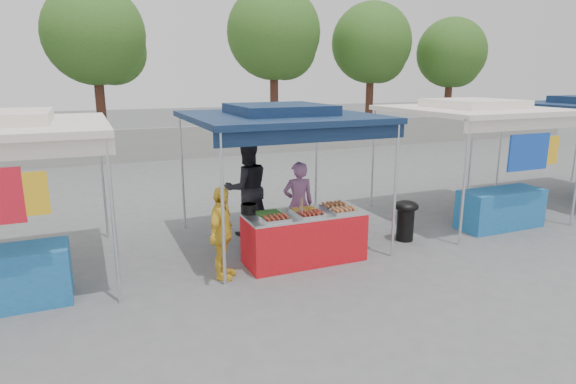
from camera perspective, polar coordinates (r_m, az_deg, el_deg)
name	(u,v)px	position (r m, az deg, el deg)	size (l,w,h in m)	color
ground_plane	(302,259)	(8.35, 1.63, -7.92)	(80.00, 80.00, 0.00)	slate
back_wall	(179,143)	(18.51, -12.80, 5.67)	(40.00, 0.25, 1.20)	gray
main_canopy	(280,116)	(8.69, -0.97, 9.03)	(3.20, 3.20, 2.57)	silver
neighbor_stall_right	(485,147)	(10.98, 22.30, 4.95)	(3.20, 3.20, 2.57)	silver
tree_1	(99,39)	(20.15, -21.50, 16.51)	(3.75, 3.73, 6.41)	#46261B
tree_2	(277,37)	(21.57, -1.37, 17.89)	(3.96, 3.96, 6.81)	#46261B
tree_3	(373,47)	(23.99, 10.10, 16.61)	(3.75, 3.73, 6.41)	#46261B
tree_4	(453,56)	(26.37, 18.94, 15.02)	(3.48, 3.41, 5.87)	#46261B
vendor_table	(304,237)	(8.12, 1.95, -5.37)	(2.00, 0.80, 0.85)	red
food_tray_fl	(276,219)	(7.54, -1.42, -3.20)	(0.42, 0.30, 0.07)	silver
food_tray_fm	(311,215)	(7.78, 2.77, -2.69)	(0.42, 0.30, 0.07)	silver
food_tray_fr	(343,211)	(8.05, 6.58, -2.21)	(0.42, 0.30, 0.07)	silver
food_tray_bl	(268,214)	(7.80, -2.33, -2.63)	(0.42, 0.30, 0.07)	silver
food_tray_bm	(304,210)	(8.05, 1.86, -2.11)	(0.42, 0.30, 0.07)	silver
food_tray_br	(334,205)	(8.34, 5.45, -1.60)	(0.42, 0.30, 0.07)	silver
cooking_pot	(249,209)	(7.97, -4.64, -1.97)	(0.27, 0.27, 0.16)	black
skewer_cup	(302,212)	(7.85, 1.63, -2.39)	(0.08, 0.08, 0.10)	silver
wok_burner	(406,217)	(9.39, 13.77, -2.87)	(0.47, 0.47, 0.78)	black
crate_left	(268,244)	(8.62, -2.38, -6.19)	(0.49, 0.34, 0.29)	#1544B0
crate_right	(310,237)	(8.98, 2.64, -5.39)	(0.47, 0.33, 0.28)	#1544B0
crate_stacked	(310,223)	(8.89, 2.66, -3.68)	(0.47, 0.33, 0.28)	#1544B0
vendor_woman	(298,204)	(8.79, 1.22, -1.42)	(0.57, 0.38, 1.57)	#955F8C
helper_man	(247,188)	(9.40, -4.87, 0.45)	(0.90, 0.70, 1.86)	black
customer_person	(222,233)	(7.43, -7.86, -4.89)	(0.85, 0.35, 1.45)	yellow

